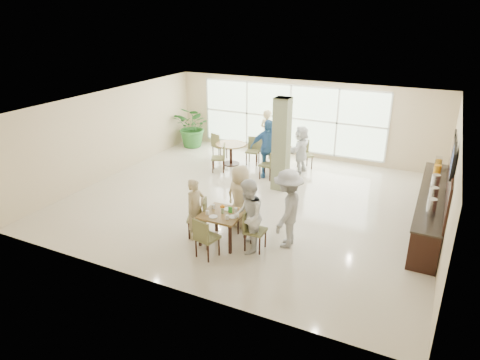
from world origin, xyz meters
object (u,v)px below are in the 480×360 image
at_px(round_table_right, 278,153).
at_px(adult_standing, 267,134).
at_px(main_table, 223,217).
at_px(teen_standing, 288,209).
at_px(teen_left, 196,209).
at_px(adult_b, 301,150).
at_px(buffet_counter, 432,207).
at_px(potted_plant, 194,127).
at_px(round_table_left, 231,149).
at_px(teen_right, 248,216).
at_px(teen_far, 240,197).
at_px(adult_a, 267,148).

height_order(round_table_right, adult_standing, adult_standing).
xyz_separation_m(main_table, teen_standing, (1.40, 0.52, 0.28)).
relative_size(teen_left, adult_b, 0.93).
height_order(round_table_right, buffet_counter, buffet_counter).
distance_m(potted_plant, teen_left, 7.34).
height_order(round_table_left, potted_plant, potted_plant).
bearing_deg(round_table_right, main_table, -83.24).
height_order(teen_standing, adult_standing, teen_standing).
xyz_separation_m(teen_right, teen_standing, (0.71, 0.61, 0.07)).
bearing_deg(potted_plant, adult_standing, 1.15).
xyz_separation_m(round_table_right, buffet_counter, (4.95, -2.22, -0.03)).
distance_m(buffet_counter, teen_standing, 3.84).
distance_m(teen_standing, adult_standing, 6.36).
xyz_separation_m(round_table_right, teen_far, (0.64, -4.29, 0.24)).
distance_m(buffet_counter, adult_b, 4.77).
bearing_deg(teen_left, adult_a, 16.50).
bearing_deg(teen_right, round_table_left, -171.63).
relative_size(teen_right, adult_standing, 0.96).
bearing_deg(main_table, adult_b, 88.31).
height_order(teen_far, adult_standing, adult_standing).
distance_m(round_table_left, teen_left, 5.30).
xyz_separation_m(main_table, teen_far, (0.03, 0.88, 0.16)).
xyz_separation_m(adult_a, adult_b, (0.86, 0.82, -0.15)).
relative_size(main_table, teen_left, 0.62).
bearing_deg(teen_right, adult_a, 174.85).
bearing_deg(buffet_counter, adult_b, 151.51).
relative_size(buffet_counter, teen_left, 3.15).
xyz_separation_m(round_table_right, adult_b, (0.77, 0.06, 0.23)).
relative_size(round_table_right, teen_right, 0.65).
bearing_deg(adult_b, teen_standing, 19.63).
bearing_deg(teen_right, round_table_right, 171.50).
height_order(round_table_right, teen_right, teen_right).
bearing_deg(potted_plant, adult_a, -24.16).
bearing_deg(teen_far, adult_a, -68.29).
bearing_deg(teen_right, potted_plant, -162.22).
bearing_deg(round_table_right, teen_far, -81.52).
xyz_separation_m(teen_left, adult_a, (-0.03, 4.49, 0.21)).
bearing_deg(main_table, round_table_left, 115.05).
distance_m(potted_plant, adult_a, 4.24).
xyz_separation_m(teen_far, adult_a, (-0.73, 3.53, 0.14)).
distance_m(teen_far, adult_b, 4.35).
height_order(teen_left, adult_b, adult_b).
distance_m(main_table, potted_plant, 7.66).
bearing_deg(potted_plant, main_table, -53.32).
height_order(teen_standing, adult_b, teen_standing).
relative_size(teen_standing, adult_standing, 1.04).
relative_size(main_table, potted_plant, 0.57).
relative_size(round_table_right, teen_standing, 0.60).
bearing_deg(main_table, round_table_right, 96.76).
bearing_deg(buffet_counter, teen_far, -154.35).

